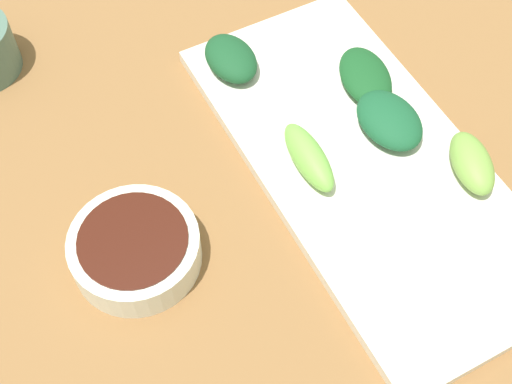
# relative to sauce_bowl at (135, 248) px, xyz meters

# --- Properties ---
(tabletop) EXTENTS (2.10, 2.10, 0.02)m
(tabletop) POSITION_rel_sauce_bowl_xyz_m (0.13, -0.03, -0.03)
(tabletop) COLOR brown
(tabletop) RESTS_ON ground
(sauce_bowl) EXTENTS (0.10, 0.10, 0.03)m
(sauce_bowl) POSITION_rel_sauce_bowl_xyz_m (0.00, 0.00, 0.00)
(sauce_bowl) COLOR silver
(sauce_bowl) RESTS_ON tabletop
(serving_plate) EXTENTS (0.18, 0.38, 0.01)m
(serving_plate) POSITION_rel_sauce_bowl_xyz_m (0.21, -0.01, -0.01)
(serving_plate) COLOR silver
(serving_plate) RESTS_ON tabletop
(broccoli_stalk_1) EXTENTS (0.05, 0.07, 0.03)m
(broccoli_stalk_1) POSITION_rel_sauce_bowl_xyz_m (0.28, -0.06, 0.01)
(broccoli_stalk_1) COLOR #79A745
(broccoli_stalk_1) RESTS_ON serving_plate
(broccoli_leafy_2) EXTENTS (0.05, 0.07, 0.03)m
(broccoli_leafy_2) POSITION_rel_sauce_bowl_xyz_m (0.24, 0.01, 0.01)
(broccoli_leafy_2) COLOR #185430
(broccoli_leafy_2) RESTS_ON serving_plate
(broccoli_leafy_3) EXTENTS (0.05, 0.06, 0.02)m
(broccoli_leafy_3) POSITION_rel_sauce_bowl_xyz_m (0.15, 0.14, 0.01)
(broccoli_leafy_3) COLOR #184B27
(broccoli_leafy_3) RESTS_ON serving_plate
(broccoli_leafy_4) EXTENTS (0.06, 0.08, 0.02)m
(broccoli_leafy_4) POSITION_rel_sauce_bowl_xyz_m (0.25, 0.06, 0.00)
(broccoli_leafy_4) COLOR #174E23
(broccoli_leafy_4) RESTS_ON serving_plate
(broccoli_stalk_5) EXTENTS (0.03, 0.08, 0.03)m
(broccoli_stalk_5) POSITION_rel_sauce_bowl_xyz_m (0.16, 0.01, 0.01)
(broccoli_stalk_5) COLOR #75B948
(broccoli_stalk_5) RESTS_ON serving_plate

